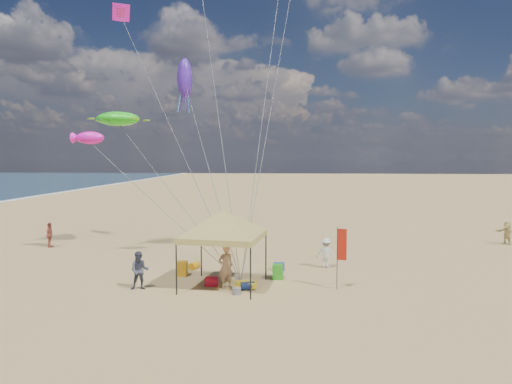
% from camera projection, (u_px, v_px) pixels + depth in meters
% --- Properties ---
extents(ground, '(280.00, 280.00, 0.00)m').
position_uv_depth(ground, '(251.00, 287.00, 20.87)').
color(ground, tan).
rests_on(ground, ground).
extents(canopy_tent, '(6.36, 6.36, 3.96)m').
position_uv_depth(canopy_tent, '(223.00, 213.00, 20.75)').
color(canopy_tent, black).
rests_on(canopy_tent, ground).
extents(feather_flag, '(0.41, 0.11, 2.72)m').
position_uv_depth(feather_flag, '(341.00, 248.00, 20.39)').
color(feather_flag, black).
rests_on(feather_flag, ground).
extents(cooler_red, '(0.54, 0.38, 0.38)m').
position_uv_depth(cooler_red, '(211.00, 282.00, 21.12)').
color(cooler_red, red).
rests_on(cooler_red, ground).
extents(cooler_blue, '(0.54, 0.38, 0.38)m').
position_uv_depth(cooler_blue, '(279.00, 267.00, 24.00)').
color(cooler_blue, '#1816B9').
rests_on(cooler_blue, ground).
extents(bag_navy, '(0.69, 0.54, 0.36)m').
position_uv_depth(bag_navy, '(247.00, 286.00, 20.45)').
color(bag_navy, '#0D1B3C').
rests_on(bag_navy, ground).
extents(bag_orange, '(0.54, 0.69, 0.36)m').
position_uv_depth(bag_orange, '(194.00, 266.00, 24.29)').
color(bag_orange, '#C3830A').
rests_on(bag_orange, ground).
extents(chair_green, '(0.50, 0.50, 0.70)m').
position_uv_depth(chair_green, '(278.00, 272.00, 22.29)').
color(chair_green, '#288E19').
rests_on(chair_green, ground).
extents(chair_yellow, '(0.50, 0.50, 0.70)m').
position_uv_depth(chair_yellow, '(182.00, 269.00, 22.89)').
color(chair_yellow, '#C68916').
rests_on(chair_yellow, ground).
extents(crate_grey, '(0.34, 0.30, 0.28)m').
position_uv_depth(crate_grey, '(237.00, 291.00, 19.81)').
color(crate_grey, slate).
rests_on(crate_grey, ground).
extents(beach_cart, '(0.90, 0.50, 0.24)m').
position_uv_depth(beach_cart, '(246.00, 285.00, 20.59)').
color(beach_cart, gold).
rests_on(beach_cart, ground).
extents(person_near_a, '(0.84, 0.76, 1.92)m').
position_uv_depth(person_near_a, '(226.00, 266.00, 20.72)').
color(person_near_a, tan).
rests_on(person_near_a, ground).
extents(person_near_b, '(0.92, 0.78, 1.67)m').
position_uv_depth(person_near_b, '(140.00, 271.00, 20.49)').
color(person_near_b, '#3A3E4F').
rests_on(person_near_b, ground).
extents(person_near_c, '(1.09, 0.72, 1.58)m').
position_uv_depth(person_near_c, '(326.00, 253.00, 24.48)').
color(person_near_c, beige).
rests_on(person_near_c, ground).
extents(person_far_a, '(0.55, 0.99, 1.61)m').
position_uv_depth(person_far_a, '(50.00, 235.00, 30.00)').
color(person_far_a, '#AE5543').
rests_on(person_far_a, ground).
extents(person_far_c, '(1.20, 1.42, 1.53)m').
position_uv_depth(person_far_c, '(507.00, 233.00, 30.99)').
color(person_far_c, tan).
rests_on(person_far_c, ground).
extents(turtle_kite, '(3.17, 2.90, 0.86)m').
position_uv_depth(turtle_kite, '(118.00, 119.00, 28.54)').
color(turtle_kite, '#22D81B').
rests_on(turtle_kite, ground).
extents(fish_kite, '(1.71, 1.00, 0.72)m').
position_uv_depth(fish_kite, '(90.00, 138.00, 26.79)').
color(fish_kite, '#F714BF').
rests_on(fish_kite, ground).
extents(squid_kite, '(1.25, 1.25, 2.47)m').
position_uv_depth(squid_kite, '(185.00, 78.00, 29.42)').
color(squid_kite, '#481FA4').
rests_on(squid_kite, ground).
extents(stunt_kite_pink, '(1.21, 0.96, 1.01)m').
position_uv_depth(stunt_kite_pink, '(121.00, 13.00, 31.00)').
color(stunt_kite_pink, '#F71BCF').
rests_on(stunt_kite_pink, ground).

